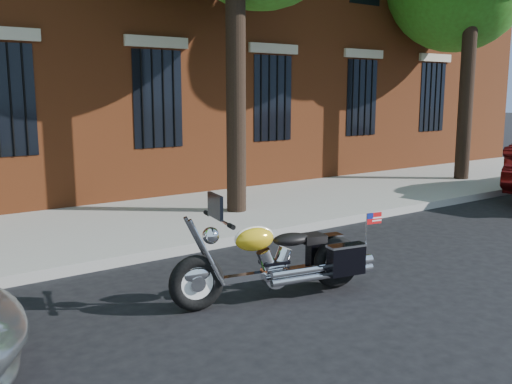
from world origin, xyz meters
TOP-DOWN VIEW (x-y plane):
  - ground at (0.00, 0.00)m, footprint 120.00×120.00m
  - curb at (0.00, 1.38)m, footprint 40.00×0.16m
  - sidewalk at (0.00, 3.26)m, footprint 40.00×3.60m
  - motorcycle at (-1.44, -0.88)m, footprint 2.42×1.01m

SIDE VIEW (x-z plane):
  - ground at x=0.00m, z-range 0.00..0.00m
  - curb at x=0.00m, z-range 0.00..0.15m
  - sidewalk at x=0.00m, z-range 0.00..0.15m
  - motorcycle at x=-1.44m, z-range -0.20..1.06m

